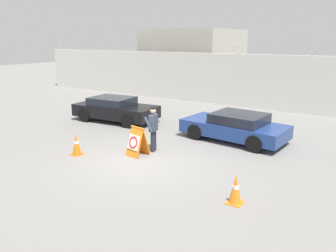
{
  "coord_description": "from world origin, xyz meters",
  "views": [
    {
      "loc": [
        6.48,
        -8.25,
        4.07
      ],
      "look_at": [
        0.01,
        1.69,
        0.92
      ],
      "focal_mm": 35.0,
      "sensor_mm": 36.0,
      "label": 1
    }
  ],
  "objects_px": {
    "security_guard": "(153,127)",
    "traffic_cone_near": "(76,144)",
    "traffic_cone_mid": "(236,189)",
    "parked_car_front_coupe": "(115,109)",
    "barricade_sign": "(137,141)",
    "parked_car_rear_sedan": "(235,126)"
  },
  "relations": [
    {
      "from": "barricade_sign",
      "to": "traffic_cone_near",
      "type": "xyz_separation_m",
      "value": [
        -1.89,
        -1.14,
        -0.12
      ]
    },
    {
      "from": "barricade_sign",
      "to": "traffic_cone_mid",
      "type": "xyz_separation_m",
      "value": [
        4.34,
        -1.46,
        -0.14
      ]
    },
    {
      "from": "traffic_cone_near",
      "to": "parked_car_rear_sedan",
      "type": "height_order",
      "value": "parked_car_rear_sedan"
    },
    {
      "from": "security_guard",
      "to": "traffic_cone_mid",
      "type": "relative_size",
      "value": 2.15
    },
    {
      "from": "traffic_cone_mid",
      "to": "parked_car_rear_sedan",
      "type": "xyz_separation_m",
      "value": [
        -2.07,
        5.11,
        0.21
      ]
    },
    {
      "from": "traffic_cone_mid",
      "to": "parked_car_front_coupe",
      "type": "distance_m",
      "value": 9.81
    },
    {
      "from": "barricade_sign",
      "to": "traffic_cone_mid",
      "type": "distance_m",
      "value": 4.58
    },
    {
      "from": "parked_car_front_coupe",
      "to": "barricade_sign",
      "type": "bearing_deg",
      "value": -45.22
    },
    {
      "from": "traffic_cone_mid",
      "to": "parked_car_rear_sedan",
      "type": "relative_size",
      "value": 0.18
    },
    {
      "from": "traffic_cone_near",
      "to": "parked_car_rear_sedan",
      "type": "relative_size",
      "value": 0.18
    },
    {
      "from": "traffic_cone_mid",
      "to": "security_guard",
      "type": "bearing_deg",
      "value": 152.2
    },
    {
      "from": "barricade_sign",
      "to": "security_guard",
      "type": "distance_m",
      "value": 0.85
    },
    {
      "from": "barricade_sign",
      "to": "parked_car_front_coupe",
      "type": "relative_size",
      "value": 0.24
    },
    {
      "from": "traffic_cone_mid",
      "to": "parked_car_rear_sedan",
      "type": "distance_m",
      "value": 5.51
    },
    {
      "from": "barricade_sign",
      "to": "parked_car_rear_sedan",
      "type": "bearing_deg",
      "value": 68.91
    },
    {
      "from": "barricade_sign",
      "to": "security_guard",
      "type": "xyz_separation_m",
      "value": [
        0.23,
        0.71,
        0.41
      ]
    },
    {
      "from": "traffic_cone_mid",
      "to": "parked_car_front_coupe",
      "type": "height_order",
      "value": "parked_car_front_coupe"
    },
    {
      "from": "barricade_sign",
      "to": "parked_car_rear_sedan",
      "type": "relative_size",
      "value": 0.24
    },
    {
      "from": "security_guard",
      "to": "barricade_sign",
      "type": "bearing_deg",
      "value": -32.93
    },
    {
      "from": "barricade_sign",
      "to": "traffic_cone_near",
      "type": "bearing_deg",
      "value": -138.08
    },
    {
      "from": "security_guard",
      "to": "traffic_cone_mid",
      "type": "height_order",
      "value": "security_guard"
    },
    {
      "from": "security_guard",
      "to": "traffic_cone_near",
      "type": "distance_m",
      "value": 2.85
    }
  ]
}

